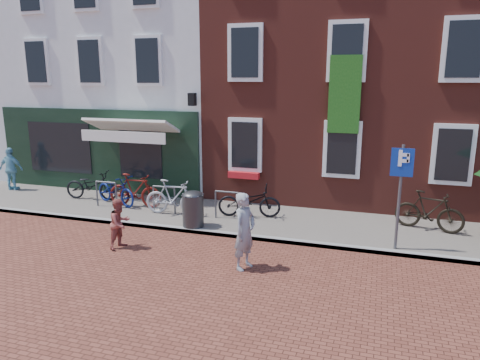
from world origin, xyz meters
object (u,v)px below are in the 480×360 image
(bicycle_0, at_px, (92,185))
(bicycle_1, at_px, (135,190))
(bicycle_2, at_px, (116,190))
(bicycle_4, at_px, (249,201))
(boy, at_px, (120,223))
(litter_bin, at_px, (193,207))
(parking_sign, at_px, (401,180))
(bicycle_3, at_px, (174,197))
(bicycle_5, at_px, (429,211))
(cafe_person, at_px, (11,169))
(woman, at_px, (245,231))

(bicycle_0, bearing_deg, bicycle_1, -107.82)
(bicycle_1, bearing_deg, bicycle_2, 81.55)
(bicycle_2, xyz_separation_m, bicycle_4, (4.44, 0.04, 0.00))
(boy, bearing_deg, bicycle_0, 57.75)
(litter_bin, height_order, parking_sign, parking_sign)
(bicycle_3, bearing_deg, bicycle_5, -86.15)
(bicycle_5, bearing_deg, cafe_person, 105.00)
(parking_sign, height_order, bicycle_1, parking_sign)
(bicycle_5, bearing_deg, litter_bin, 120.40)
(parking_sign, distance_m, bicycle_1, 7.90)
(bicycle_1, height_order, bicycle_5, same)
(boy, bearing_deg, cafe_person, 76.15)
(woman, relative_size, boy, 1.38)
(litter_bin, bearing_deg, bicycle_4, 46.65)
(bicycle_3, relative_size, bicycle_5, 1.00)
(woman, height_order, cafe_person, woman)
(bicycle_0, xyz_separation_m, bicycle_4, (5.53, -0.24, 0.00))
(litter_bin, bearing_deg, cafe_person, 167.37)
(bicycle_0, bearing_deg, bicycle_4, -99.51)
(bicycle_0, distance_m, bicycle_5, 10.42)
(bicycle_2, bearing_deg, bicycle_5, -66.00)
(litter_bin, xyz_separation_m, cafe_person, (-7.83, 1.76, 0.22))
(parking_sign, xyz_separation_m, boy, (-6.42, -1.68, -1.17))
(bicycle_3, distance_m, bicycle_5, 7.12)
(litter_bin, height_order, bicycle_3, litter_bin)
(boy, relative_size, bicycle_1, 0.70)
(bicycle_0, height_order, bicycle_3, bicycle_3)
(boy, relative_size, bicycle_0, 0.68)
(boy, height_order, bicycle_5, boy)
(bicycle_0, height_order, bicycle_4, same)
(litter_bin, height_order, bicycle_0, litter_bin)
(bicycle_0, relative_size, bicycle_3, 1.03)
(woman, relative_size, cafe_person, 1.11)
(bicycle_2, bearing_deg, cafe_person, 105.54)
(bicycle_3, bearing_deg, woman, -135.13)
(litter_bin, relative_size, parking_sign, 0.42)
(bicycle_2, height_order, bicycle_3, bicycle_3)
(woman, xyz_separation_m, bicycle_0, (-6.39, 3.50, -0.27))
(bicycle_0, bearing_deg, litter_bin, -116.50)
(litter_bin, relative_size, bicycle_5, 0.60)
(cafe_person, bearing_deg, woman, 153.41)
(woman, bearing_deg, litter_bin, 64.70)
(litter_bin, bearing_deg, parking_sign, -0.66)
(cafe_person, xyz_separation_m, bicycle_1, (5.36, -0.58, -0.24))
(bicycle_1, bearing_deg, cafe_person, 81.29)
(bicycle_2, distance_m, bicycle_4, 4.44)
(bicycle_0, relative_size, bicycle_4, 1.00)
(bicycle_1, bearing_deg, litter_bin, -117.89)
(parking_sign, xyz_separation_m, bicycle_5, (0.86, 1.67, -1.16))
(parking_sign, distance_m, bicycle_5, 2.21)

